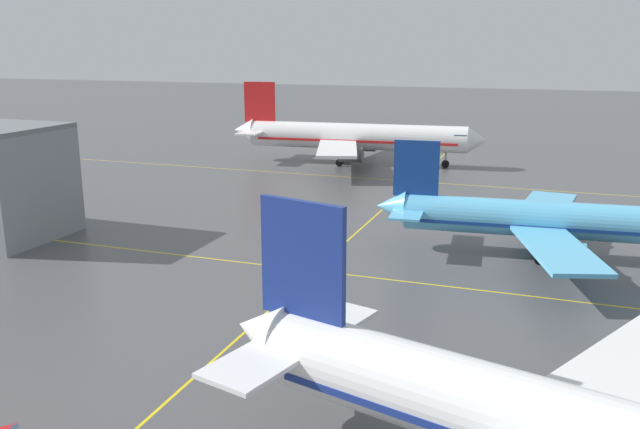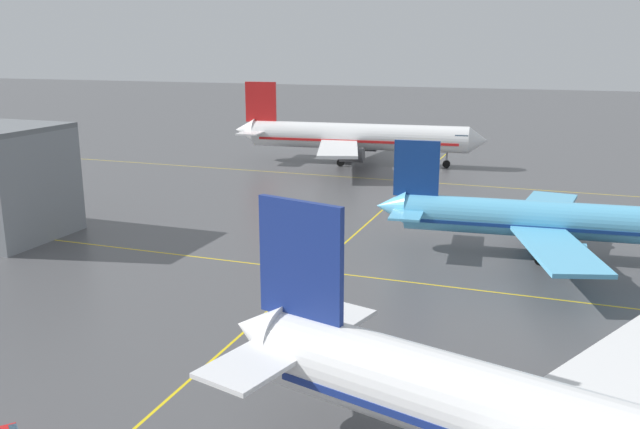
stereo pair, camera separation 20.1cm
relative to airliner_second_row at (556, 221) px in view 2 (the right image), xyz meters
name	(u,v)px [view 2 (the right image)]	position (x,y,z in m)	size (l,w,h in m)	color
airliner_second_row	(556,221)	(0.00, 0.00, 0.00)	(33.24, 28.55, 10.33)	#5BB7E5
airliner_third_row	(354,137)	(-31.75, 41.80, 0.91)	(41.77, 35.87, 12.98)	white
taxiway_markings	(314,271)	(-19.30, -10.67, -3.52)	(131.31, 136.32, 0.01)	yellow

